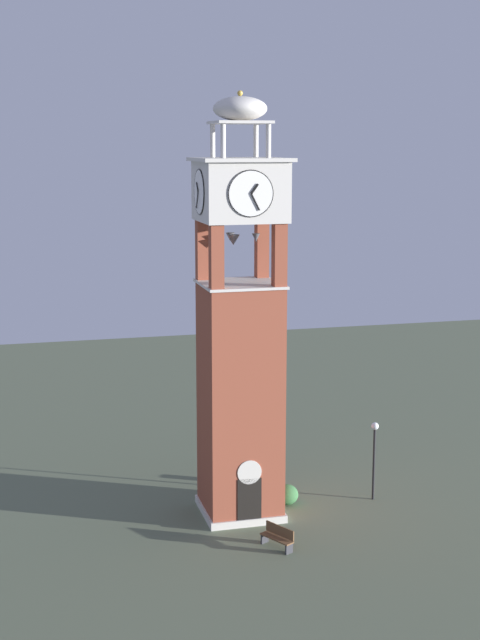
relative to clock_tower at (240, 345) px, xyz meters
name	(u,v)px	position (x,y,z in m)	size (l,w,h in m)	color
ground	(240,512)	(0.00, 0.00, -7.94)	(80.00, 80.00, 0.00)	#5B664C
clock_tower	(240,345)	(0.00, 0.00, 0.00)	(3.93, 3.93, 19.04)	brown
park_bench	(278,537)	(0.59, -4.08, -7.46)	(1.16, 1.61, 0.95)	brown
lamp_post	(374,446)	(6.59, -0.07, -5.27)	(0.36, 0.36, 3.84)	black
trash_bin	(266,477)	(2.16, 3.06, -7.54)	(0.52, 0.52, 0.80)	#38513D
shrub_near_entry	(287,495)	(2.39, 0.37, -7.46)	(1.09, 1.09, 0.96)	#336638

